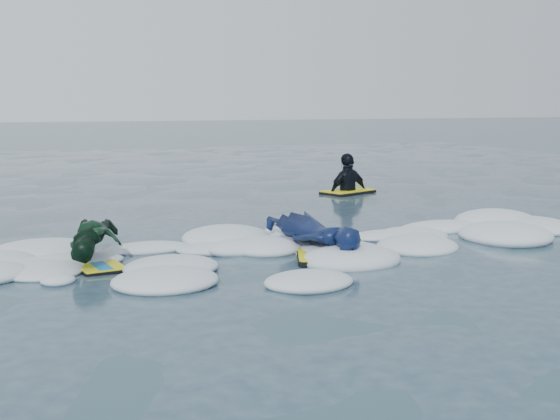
{
  "coord_description": "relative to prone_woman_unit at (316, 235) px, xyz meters",
  "views": [
    {
      "loc": [
        -2.96,
        -7.03,
        1.89
      ],
      "look_at": [
        0.14,
        1.6,
        0.46
      ],
      "focal_mm": 45.0,
      "sensor_mm": 36.0,
      "label": 1
    }
  ],
  "objects": [
    {
      "name": "prone_woman_unit",
      "position": [
        0.0,
        0.0,
        0.0
      ],
      "size": [
        1.0,
        1.85,
        0.46
      ],
      "rotation": [
        0.0,
        0.0,
        1.23
      ],
      "color": "black",
      "rests_on": "ground"
    },
    {
      "name": "prone_child_unit",
      "position": [
        -2.66,
        0.29,
        0.02
      ],
      "size": [
        0.94,
        1.42,
        0.51
      ],
      "rotation": [
        0.0,
        0.0,
        1.74
      ],
      "color": "black",
      "rests_on": "ground"
    },
    {
      "name": "waiting_rider_unit",
      "position": [
        2.8,
        5.0,
        -0.24
      ],
      "size": [
        1.28,
        1.01,
        1.69
      ],
      "rotation": [
        0.0,
        0.0,
        0.4
      ],
      "color": "black",
      "rests_on": "ground"
    },
    {
      "name": "foam_band",
      "position": [
        -0.37,
        0.13,
        -0.24
      ],
      "size": [
        12.0,
        3.1,
        0.3
      ],
      "primitive_type": null,
      "color": "silver",
      "rests_on": "ground"
    },
    {
      "name": "ground",
      "position": [
        -0.37,
        -0.9,
        -0.24
      ],
      "size": [
        120.0,
        120.0,
        0.0
      ],
      "primitive_type": "plane",
      "color": "#1B3242",
      "rests_on": "ground"
    }
  ]
}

